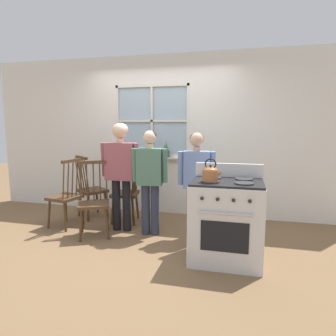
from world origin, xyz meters
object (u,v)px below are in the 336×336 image
chair_center_cluster (66,197)px  chair_near_stove (94,203)px  chair_near_wall (91,190)px  handbag (141,168)px  person_elderly_left (121,165)px  person_adult_right (196,176)px  stove (226,220)px  kettle (210,173)px  potted_plant (165,152)px  chair_by_window (126,193)px  person_teen_center (150,174)px

chair_center_cluster → chair_near_stove: 0.63m
chair_near_wall → handbag: bearing=-145.7°
person_elderly_left → chair_near_wall: bearing=147.6°
chair_near_wall → handbag: 0.98m
chair_near_stove → person_elderly_left: (0.28, 0.30, 0.50)m
person_adult_right → chair_center_cluster: bearing=172.2°
chair_center_cluster → stove: stove is taller
person_elderly_left → person_adult_right: size_ratio=1.09×
person_adult_right → kettle: person_adult_right is taller
person_adult_right → potted_plant: person_adult_right is taller
chair_by_window → stove: stove is taller
chair_by_window → person_elderly_left: (0.07, -0.38, 0.50)m
stove → potted_plant: size_ratio=3.66×
chair_near_stove → person_adult_right: size_ratio=0.72×
chair_near_stove → handbag: size_ratio=3.39×
person_elderly_left → kettle: size_ratio=6.34×
chair_near_stove → person_teen_center: (0.74, 0.24, 0.40)m
chair_center_cluster → kettle: size_ratio=4.22×
kettle → potted_plant: (-0.95, 1.71, 0.05)m
potted_plant → person_teen_center: bearing=-87.4°
chair_center_cluster → handbag: same height
person_adult_right → kettle: size_ratio=5.83×
kettle → handbag: bearing=135.7°
chair_near_wall → person_adult_right: (1.83, -0.48, 0.39)m
chair_center_cluster → person_elderly_left: (0.87, 0.07, 0.50)m
handbag → kettle: bearing=-44.3°
chair_near_wall → person_teen_center: 1.36m
stove → handbag: (-1.39, 1.05, 0.40)m
chair_near_wall → kettle: 2.49m
person_adult_right → person_teen_center: bearing=173.9°
chair_by_window → kettle: (1.44, -1.14, 0.56)m
stove → potted_plant: (-1.13, 1.58, 0.60)m
chair_by_window → handbag: size_ratio=3.39×
chair_by_window → handbag: (0.23, 0.04, 0.41)m
chair_near_stove → person_elderly_left: bearing=21.3°
person_elderly_left → person_adult_right: 1.11m
chair_near_wall → person_elderly_left: (0.73, -0.45, 0.50)m
person_teen_center → handbag: bearing=118.0°
stove → kettle: size_ratio=4.39×
chair_center_cluster → potted_plant: 1.75m
chair_by_window → kettle: bearing=42.2°
chair_near_wall → chair_center_cluster: (-0.14, -0.52, 0.00)m
kettle → stove: bearing=36.5°
chair_by_window → chair_near_wall: (-0.66, 0.07, 0.00)m
chair_near_stove → kettle: size_ratio=4.22×
stove → potted_plant: 2.03m
person_elderly_left → stove: 1.74m
person_teen_center → stove: person_teen_center is taller
person_adult_right → handbag: size_ratio=4.69×
chair_near_wall → chair_near_stove: size_ratio=1.00×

